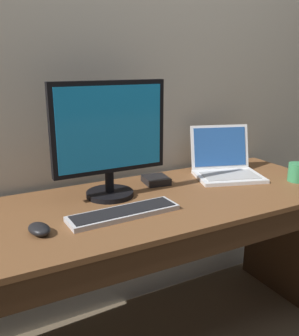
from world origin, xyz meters
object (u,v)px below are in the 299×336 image
object	(u,v)px
external_drive_box	(156,180)
coffee_mug	(297,172)
external_monitor	(110,136)
wired_keyboard	(124,213)
laptop_white	(226,168)
computer_mouse	(39,229)

from	to	relation	value
external_drive_box	coffee_mug	bearing A→B (deg)	-25.30
external_monitor	wired_keyboard	distance (m)	0.33
laptop_white	external_drive_box	distance (m)	0.38
computer_mouse	coffee_mug	distance (m)	1.23
laptop_white	external_drive_box	xyz separation A→B (m)	(-0.37, 0.07, -0.03)
laptop_white	computer_mouse	bearing A→B (deg)	-167.07
laptop_white	external_monitor	xyz separation A→B (m)	(-0.63, -0.01, 0.22)
external_drive_box	coffee_mug	distance (m)	0.69
laptop_white	coffee_mug	bearing A→B (deg)	-42.32
wired_keyboard	external_drive_box	bearing A→B (deg)	43.70
laptop_white	coffee_mug	world-z (taller)	laptop_white
computer_mouse	coffee_mug	world-z (taller)	coffee_mug
external_monitor	wired_keyboard	xyz separation A→B (m)	(-0.03, -0.20, -0.26)
external_monitor	coffee_mug	distance (m)	0.93
laptop_white	computer_mouse	xyz separation A→B (m)	(-0.98, -0.23, -0.02)
external_drive_box	coffee_mug	world-z (taller)	coffee_mug
external_monitor	coffee_mug	xyz separation A→B (m)	(0.88, -0.22, -0.22)
external_monitor	external_drive_box	bearing A→B (deg)	16.41
laptop_white	external_monitor	distance (m)	0.67
wired_keyboard	laptop_white	bearing A→B (deg)	17.97
external_monitor	computer_mouse	bearing A→B (deg)	-148.51
external_drive_box	wired_keyboard	bearing A→B (deg)	-136.30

